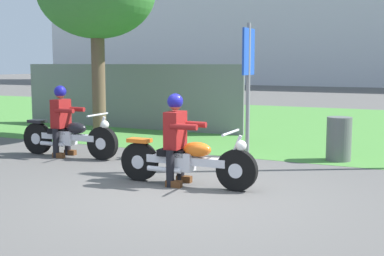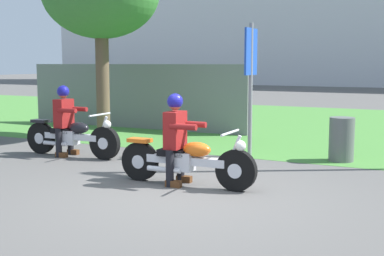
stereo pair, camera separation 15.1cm
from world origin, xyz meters
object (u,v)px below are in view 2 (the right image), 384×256
sign_banner (251,69)px  rider_follow (65,115)px  motorcycle_lead (186,161)px  trash_can (342,139)px  rider_lead (176,132)px  motorcycle_follow (72,137)px

sign_banner → rider_follow: bearing=-153.4°
motorcycle_lead → sign_banner: 3.06m
trash_can → rider_lead: bearing=-121.5°
motorcycle_lead → motorcycle_follow: 3.33m
trash_can → sign_banner: size_ratio=0.32×
rider_lead → motorcycle_lead: bearing=-0.9°
rider_follow → sign_banner: size_ratio=0.54×
rider_lead → sign_banner: size_ratio=0.53×
trash_can → motorcycle_follow: bearing=-158.4°
rider_follow → rider_lead: bearing=-21.4°
motorcycle_follow → trash_can: bearing=20.0°
motorcycle_follow → sign_banner: size_ratio=0.85×
rider_lead → rider_follow: bearing=158.6°
motorcycle_follow → trash_can: motorcycle_follow is taller
sign_banner → rider_lead: bearing=-92.9°
motorcycle_lead → trash_can: bearing=59.2°
trash_can → sign_banner: bearing=-170.7°
motorcycle_lead → trash_can: motorcycle_lead is taller
motorcycle_lead → rider_lead: 0.46m
motorcycle_lead → rider_follow: rider_follow is taller
rider_follow → motorcycle_follow: bearing=-0.8°
trash_can → sign_banner: (-1.72, -0.28, 1.31)m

